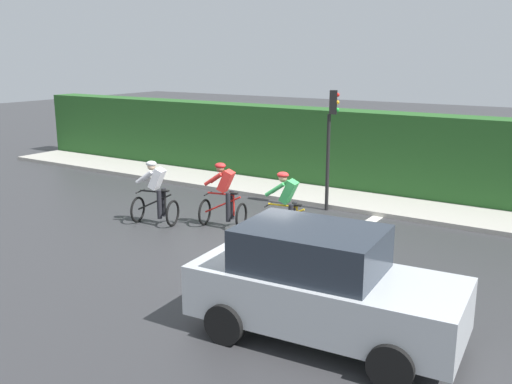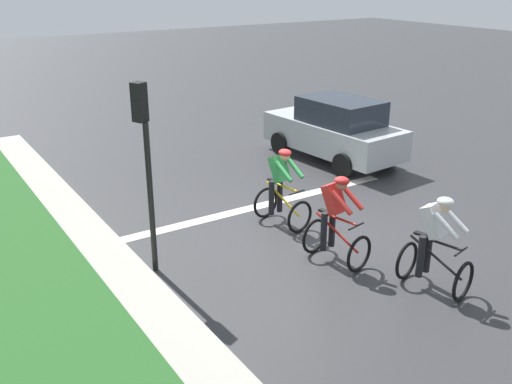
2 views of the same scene
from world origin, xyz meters
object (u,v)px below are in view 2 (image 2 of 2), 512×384
(car_silver, at_px, (335,129))
(traffic_light_near_crossing, at_px, (145,150))
(cyclist_mid, at_px, (281,189))
(cyclist_second, at_px, (336,221))
(cyclist_lead, at_px, (435,245))

(car_silver, relative_size, traffic_light_near_crossing, 1.26)
(cyclist_mid, bearing_deg, traffic_light_near_crossing, 6.79)
(cyclist_second, height_order, car_silver, car_silver)
(car_silver, xyz_separation_m, traffic_light_near_crossing, (6.82, 3.15, 1.35))
(cyclist_second, bearing_deg, traffic_light_near_crossing, -27.35)
(cyclist_lead, distance_m, cyclist_second, 1.78)
(traffic_light_near_crossing, bearing_deg, cyclist_second, 152.65)
(cyclist_mid, height_order, traffic_light_near_crossing, traffic_light_near_crossing)
(cyclist_second, bearing_deg, cyclist_lead, 114.38)
(cyclist_mid, bearing_deg, car_silver, -143.55)
(cyclist_second, xyz_separation_m, traffic_light_near_crossing, (2.92, -1.51, 1.43))
(car_silver, bearing_deg, cyclist_second, 50.05)
(cyclist_mid, height_order, car_silver, car_silver)
(cyclist_lead, relative_size, car_silver, 0.39)
(cyclist_second, height_order, cyclist_mid, same)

